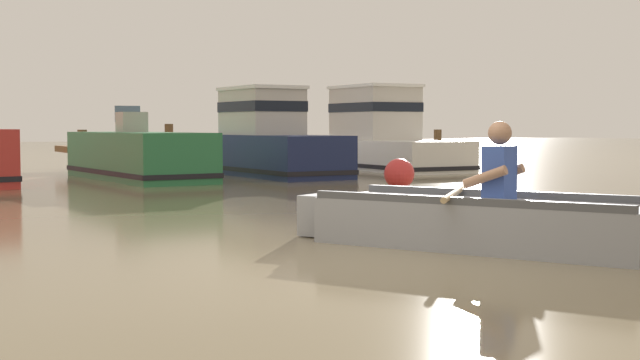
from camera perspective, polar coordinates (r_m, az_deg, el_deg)
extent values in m
plane|color=#7A6B4C|center=(7.63, 2.97, -5.13)|extent=(120.00, 120.00, 0.00)
cube|color=brown|center=(25.64, -3.37, 2.17)|extent=(11.80, 1.50, 0.16)
cylinder|color=brown|center=(23.18, -15.07, 1.85)|extent=(0.24, 0.24, 1.05)
cylinder|color=brown|center=(25.28, -9.71, 2.22)|extent=(0.24, 0.24, 1.21)
cylinder|color=brown|center=(26.28, -4.01, 2.25)|extent=(0.24, 0.24, 1.15)
cylinder|color=brown|center=(27.52, 1.23, 2.17)|extent=(0.24, 0.24, 1.01)
cylinder|color=brown|center=(27.81, 7.60, 2.18)|extent=(0.24, 0.24, 1.04)
cube|color=gray|center=(8.47, 10.51, -2.83)|extent=(2.46, 3.25, 0.44)
cube|color=gray|center=(9.26, 0.57, -2.23)|extent=(0.72, 0.64, 0.42)
cube|color=#4D4E51|center=(7.98, 9.13, -1.39)|extent=(1.54, 2.70, 0.08)
cube|color=#4D4E51|center=(8.92, 11.79, -0.91)|extent=(1.54, 2.70, 0.08)
cube|color=#A0A2A8|center=(8.41, 11.16, -1.64)|extent=(1.02, 0.73, 0.06)
cube|color=#334C99|center=(8.37, 11.50, 0.39)|extent=(0.40, 0.36, 0.52)
sphere|color=#9E7051|center=(8.36, 11.53, 2.99)|extent=(0.22, 0.22, 0.22)
cylinder|color=#9E7051|center=(8.19, 10.61, 0.19)|extent=(0.28, 0.42, 0.23)
cylinder|color=#9E7051|center=(8.60, 11.73, 0.33)|extent=(0.28, 0.42, 0.23)
cylinder|color=tan|center=(8.72, 8.79, -0.78)|extent=(1.41, 1.50, 0.06)
cube|color=#287042|center=(19.36, -11.65, 1.54)|extent=(1.93, 5.09, 1.01)
cube|color=black|center=(19.37, -11.64, 0.57)|extent=(1.98, 5.13, 0.10)
cube|color=#B2ADA3|center=(19.70, -12.05, 3.67)|extent=(0.60, 0.53, 0.44)
cube|color=slate|center=(19.95, -12.31, 4.18)|extent=(0.57, 0.08, 0.36)
cube|color=#19234C|center=(20.45, -3.24, 1.60)|extent=(1.86, 4.94, 0.94)
cube|color=black|center=(20.46, -3.23, 0.75)|extent=(1.90, 4.98, 0.10)
cube|color=beige|center=(20.83, -3.80, 4.37)|extent=(1.39, 2.09, 1.05)
cube|color=black|center=(20.84, -3.80, 4.73)|extent=(1.42, 2.13, 0.24)
cube|color=white|center=(20.85, -3.80, 5.92)|extent=(1.46, 2.20, 0.08)
cube|color=white|center=(23.32, 4.17, 1.63)|extent=(1.97, 5.50, 0.78)
cube|color=black|center=(23.33, 4.16, 1.01)|extent=(2.01, 5.54, 0.10)
cube|color=beige|center=(23.73, 3.54, 4.27)|extent=(1.53, 2.31, 1.38)
cube|color=black|center=(23.74, 3.54, 4.68)|extent=(1.56, 2.34, 0.24)
cube|color=white|center=(23.76, 3.55, 6.02)|extent=(1.60, 2.43, 0.08)
sphere|color=red|center=(16.13, 5.13, 0.41)|extent=(0.56, 0.56, 0.56)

